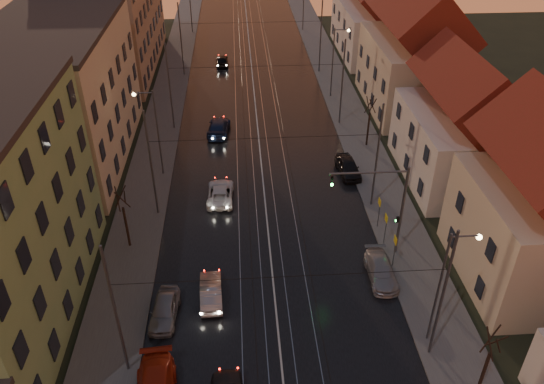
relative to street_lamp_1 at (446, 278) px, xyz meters
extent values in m
cube|color=black|center=(-9.10, 30.00, -4.87)|extent=(16.00, 120.00, 0.04)
cube|color=#4C4C4C|center=(-19.10, 30.00, -4.81)|extent=(4.00, 120.00, 0.15)
cube|color=#4C4C4C|center=(0.90, 30.00, -4.81)|extent=(4.00, 120.00, 0.15)
cube|color=gray|center=(-11.30, 30.00, -4.83)|extent=(0.06, 120.00, 0.03)
cube|color=gray|center=(-9.87, 30.00, -4.83)|extent=(0.06, 120.00, 0.03)
cube|color=gray|center=(-8.33, 30.00, -4.83)|extent=(0.06, 120.00, 0.03)
cube|color=gray|center=(-6.90, 30.00, -4.83)|extent=(0.06, 120.00, 0.03)
cube|color=beige|center=(-26.60, 24.00, 1.11)|extent=(10.00, 20.00, 12.00)
cube|color=#8D735B|center=(-26.60, 48.00, 2.11)|extent=(10.00, 24.00, 14.00)
cube|color=beige|center=(7.90, 5.00, -1.39)|extent=(8.50, 10.00, 7.00)
cube|color=silver|center=(7.90, 18.00, -1.89)|extent=(9.00, 12.00, 6.00)
pyramid|color=#5E2215|center=(7.90, 18.00, 2.71)|extent=(9.18, 12.24, 3.20)
cube|color=beige|center=(7.90, 33.00, -1.14)|extent=(9.00, 14.00, 7.50)
pyramid|color=#5E2215|center=(7.90, 33.00, 4.61)|extent=(9.18, 14.28, 4.00)
cube|color=silver|center=(7.90, 51.00, -1.64)|extent=(9.00, 16.00, 6.50)
cylinder|color=#595B60|center=(-17.70, -1.00, -0.39)|extent=(0.16, 0.16, 9.00)
cylinder|color=#595B60|center=(-0.50, -1.00, -0.39)|extent=(0.16, 0.16, 9.00)
cylinder|color=#595B60|center=(-17.70, 14.00, -0.39)|extent=(0.16, 0.16, 9.00)
cylinder|color=#595B60|center=(-0.50, 14.00, -0.39)|extent=(0.16, 0.16, 9.00)
cylinder|color=#595B60|center=(-17.70, 29.00, -0.39)|extent=(0.16, 0.16, 9.00)
cylinder|color=#595B60|center=(-0.50, 29.00, -0.39)|extent=(0.16, 0.16, 9.00)
cylinder|color=#595B60|center=(-17.70, 44.00, -0.39)|extent=(0.16, 0.16, 9.00)
cylinder|color=#595B60|center=(-0.50, 44.00, -0.39)|extent=(0.16, 0.16, 9.00)
cylinder|color=#595B60|center=(-17.70, 62.00, -0.39)|extent=(0.16, 0.16, 9.00)
cylinder|color=#595B60|center=(-0.50, 62.00, -0.39)|extent=(0.16, 0.16, 9.00)
cylinder|color=#595B60|center=(-0.30, 0.00, -0.89)|extent=(0.14, 0.14, 8.00)
cylinder|color=#595B60|center=(0.50, 0.00, 2.91)|extent=(1.60, 0.10, 0.10)
sphere|color=#FFD88C|center=(1.22, 0.00, 2.81)|extent=(0.32, 0.32, 0.32)
cylinder|color=#595B60|center=(-17.90, 20.00, -0.89)|extent=(0.14, 0.14, 8.00)
cylinder|color=#595B60|center=(-18.70, 20.00, 2.91)|extent=(1.60, 0.10, 0.10)
sphere|color=#FFD88C|center=(-19.42, 20.00, 2.81)|extent=(0.32, 0.32, 0.32)
cylinder|color=#595B60|center=(-0.30, 36.00, -0.89)|extent=(0.14, 0.14, 8.00)
cylinder|color=#595B60|center=(0.50, 36.00, 2.91)|extent=(1.60, 0.10, 0.10)
sphere|color=#FFD88C|center=(1.22, 36.00, 2.81)|extent=(0.32, 0.32, 0.32)
cylinder|color=#595B60|center=(-0.10, 8.00, -1.29)|extent=(0.20, 0.20, 7.20)
cylinder|color=#595B60|center=(-2.70, 8.00, 2.01)|extent=(5.20, 0.14, 0.14)
imported|color=black|center=(-5.10, 8.00, 1.41)|extent=(0.15, 0.18, 0.90)
sphere|color=#19FF3F|center=(-5.10, 7.88, 1.26)|extent=(0.20, 0.20, 0.20)
cylinder|color=black|center=(-19.30, 10.00, -3.14)|extent=(0.18, 0.18, 3.50)
cylinder|color=black|center=(-19.07, 10.09, -0.59)|extent=(0.37, 0.92, 1.61)
cylinder|color=black|center=(-19.39, 10.23, -0.59)|extent=(0.91, 0.40, 1.61)
cylinder|color=black|center=(-19.54, 9.91, -0.59)|extent=(0.37, 0.92, 1.61)
cylinder|color=black|center=(-19.18, 9.78, -0.59)|extent=(0.84, 0.54, 1.62)
cylinder|color=black|center=(1.10, -4.00, -3.14)|extent=(0.18, 0.18, 3.50)
cylinder|color=black|center=(1.33, -3.91, -0.59)|extent=(0.37, 0.92, 1.61)
cylinder|color=black|center=(1.01, -3.77, -0.59)|extent=(0.91, 0.40, 1.61)
cylinder|color=black|center=(0.86, -4.09, -0.59)|extent=(0.37, 0.92, 1.61)
cylinder|color=black|center=(1.22, -4.22, -0.59)|extent=(0.84, 0.54, 1.62)
cylinder|color=black|center=(1.30, 24.00, -3.14)|extent=(0.18, 0.18, 3.50)
cylinder|color=black|center=(1.53, 24.09, -0.59)|extent=(0.37, 0.92, 1.61)
cylinder|color=black|center=(1.21, 24.23, -0.59)|extent=(0.91, 0.40, 1.61)
cylinder|color=black|center=(1.06, 23.91, -0.59)|extent=(0.37, 0.92, 1.61)
cylinder|color=black|center=(1.42, 23.78, -0.59)|extent=(0.84, 0.54, 1.62)
imported|color=#9A999E|center=(-13.21, 4.27, -4.24)|extent=(1.57, 3.99, 1.29)
imported|color=white|center=(-12.75, 15.76, -4.26)|extent=(2.22, 4.56, 1.25)
imported|color=#162344|center=(-13.09, 27.65, -4.17)|extent=(2.51, 5.09, 1.42)
imported|color=black|center=(-12.94, 47.36, -4.22)|extent=(1.70, 3.94, 1.33)
imported|color=gray|center=(-16.03, 2.87, -4.22)|extent=(1.87, 4.00, 1.32)
imported|color=#9A9B9F|center=(-1.80, 5.48, -4.26)|extent=(1.78, 4.30, 1.24)
imported|color=black|center=(-1.50, 19.01, -4.17)|extent=(2.02, 4.33, 1.43)
camera|label=1|loc=(-10.97, -20.78, 19.94)|focal=35.00mm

